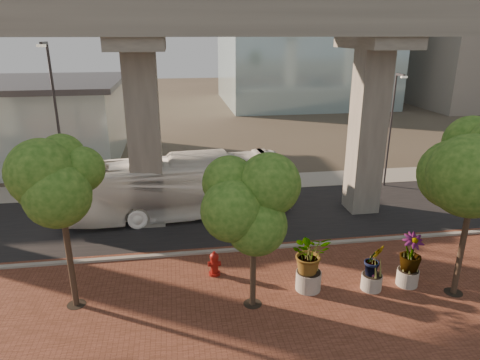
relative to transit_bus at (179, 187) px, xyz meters
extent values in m
plane|color=#3E382D|center=(4.37, -2.68, -1.69)|extent=(160.00, 160.00, 0.00)
cube|color=brown|center=(4.37, -10.68, -1.66)|extent=(70.00, 13.00, 0.06)
cube|color=black|center=(4.37, -0.68, -1.67)|extent=(90.00, 8.00, 0.04)
cube|color=gray|center=(4.37, -4.68, -1.61)|extent=(70.00, 0.25, 0.16)
cube|color=gray|center=(4.37, 4.82, -1.66)|extent=(90.00, 3.00, 0.06)
cube|color=gray|center=(4.37, -2.28, 8.81)|extent=(72.00, 2.40, 1.80)
cube|color=gray|center=(4.37, 0.92, 8.81)|extent=(72.00, 2.40, 1.80)
imported|color=white|center=(0.00, 0.00, 0.00)|extent=(12.33, 3.80, 3.39)
cylinder|color=maroon|center=(1.29, -6.60, -1.58)|extent=(0.48, 0.48, 0.11)
cylinder|color=maroon|center=(1.29, -6.60, -1.19)|extent=(0.32, 0.32, 0.78)
sphere|color=maroon|center=(1.29, -6.60, -0.80)|extent=(0.38, 0.38, 0.38)
cylinder|color=maroon|center=(1.29, -6.60, -0.62)|extent=(0.11, 0.11, 0.13)
cylinder|color=maroon|center=(1.29, -6.60, -1.12)|extent=(0.54, 0.22, 0.22)
cylinder|color=gray|center=(4.87, -8.25, -1.24)|extent=(1.00, 1.00, 0.78)
imported|color=#245115|center=(4.87, -8.25, -0.02)|extent=(2.23, 2.23, 1.67)
cylinder|color=gray|center=(8.95, -8.55, -1.30)|extent=(0.86, 0.86, 0.67)
imported|color=#245115|center=(8.95, -8.55, -0.18)|extent=(2.09, 2.09, 1.57)
cylinder|color=gray|center=(7.37, -8.62, -1.32)|extent=(0.82, 0.82, 0.64)
imported|color=#245115|center=(7.37, -8.62, -0.32)|extent=(1.81, 1.81, 1.36)
cylinder|color=#473528|center=(-4.08, -7.93, 0.28)|extent=(0.22, 0.22, 3.83)
cylinder|color=black|center=(-4.08, -7.93, -1.63)|extent=(0.70, 0.70, 0.01)
cylinder|color=#473528|center=(2.51, -8.89, -0.11)|extent=(0.22, 0.22, 3.04)
cylinder|color=black|center=(2.51, -8.89, -1.63)|extent=(0.70, 0.70, 0.01)
cylinder|color=#473528|center=(10.48, -9.37, 0.43)|extent=(0.22, 0.22, 4.13)
cylinder|color=black|center=(10.48, -9.37, -1.63)|extent=(0.70, 0.70, 0.01)
cylinder|color=#2B2B30|center=(-7.11, 4.65, 2.93)|extent=(0.16, 0.16, 9.17)
cube|color=#2B2B30|center=(-7.11, 4.08, 7.52)|extent=(0.17, 1.15, 0.17)
cube|color=silver|center=(-7.11, 3.50, 7.40)|extent=(0.46, 0.23, 0.14)
cylinder|color=#333238|center=(13.64, 2.86, 2.00)|extent=(0.13, 0.13, 7.31)
cube|color=#333238|center=(13.64, 2.40, 5.66)|extent=(0.14, 0.91, 0.14)
cube|color=silver|center=(13.64, 1.95, 5.57)|extent=(0.37, 0.18, 0.11)
camera|label=1|loc=(-0.06, -22.42, 8.09)|focal=32.00mm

